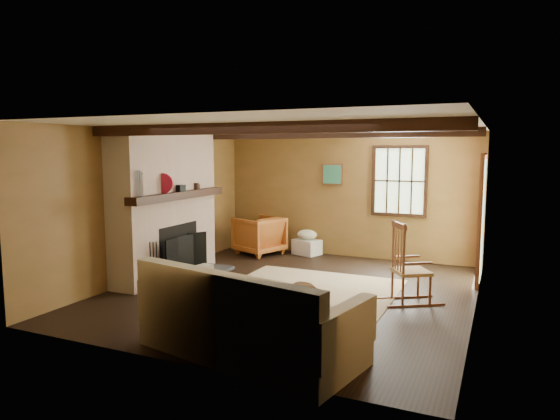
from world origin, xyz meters
The scene contains 10 objects.
ground centered at (0.00, 0.00, 0.00)m, with size 5.50×5.50×0.00m, color black.
room_envelope centered at (0.22, 0.26, 1.63)m, with size 5.02×5.52×2.44m.
fireplace centered at (-2.23, 0.00, 1.10)m, with size 1.02×2.30×2.40m.
rug centered at (0.20, -0.20, 0.00)m, with size 2.50×3.00×0.01m, color tan.
rocking_chair centered at (1.64, 0.15, 0.47)m, with size 0.91×0.79×1.12m.
sofa centered at (0.48, -2.32, 0.33)m, with size 2.45×1.47×0.93m.
firewood_pile centered at (-1.92, 2.60, 0.13)m, with size 0.70×0.13×0.25m.
laundry_basket centered at (-0.75, 2.55, 0.15)m, with size 0.50×0.38×0.30m, color white.
basket_pillow centered at (-0.75, 2.55, 0.40)m, with size 0.40×0.32×0.20m, color silver.
armchair centered at (-1.65, 2.21, 0.38)m, with size 0.81×0.84×0.76m, color #BF6026.
Camera 1 is at (2.75, -6.59, 2.06)m, focal length 32.00 mm.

